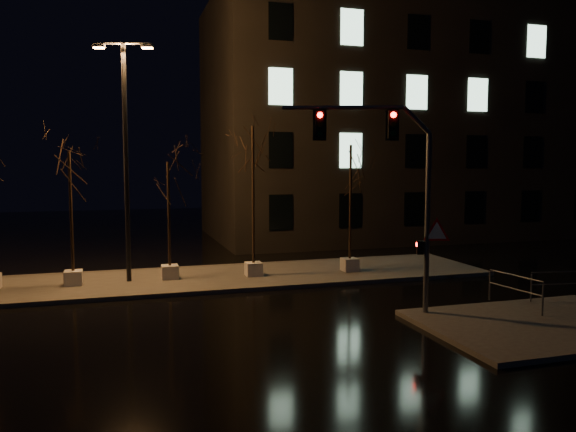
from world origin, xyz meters
name	(u,v)px	position (x,y,z in m)	size (l,w,h in m)	color
ground	(265,316)	(0.00, 0.00, 0.00)	(90.00, 90.00, 0.00)	black
median	(228,277)	(0.00, 6.00, 0.07)	(22.00, 5.00, 0.15)	#494741
sidewalk_corner	(544,325)	(7.50, -3.50, 0.07)	(7.00, 5.00, 0.15)	#494741
building	(397,124)	(14.00, 18.00, 7.50)	(25.00, 12.00, 15.00)	black
tree_1	(70,181)	(-6.01, 5.93, 4.10)	(1.80, 1.80, 5.21)	silver
tree_2	(168,188)	(-2.37, 6.04, 3.80)	(1.80, 1.80, 4.81)	silver
tree_3	(253,160)	(1.00, 5.68, 4.93)	(1.80, 1.80, 6.31)	silver
tree_4	(351,173)	(5.21, 5.48, 4.37)	(1.80, 1.80, 5.56)	silver
traffic_signal_mast	(394,178)	(3.80, -1.17, 4.33)	(4.94, 1.81, 6.36)	#505257
streetlight_main	(126,145)	(-3.96, 6.03, 5.47)	(2.27, 0.88, 9.21)	black
guard_rail_a	(563,281)	(10.00, -1.50, 0.80)	(2.30, 0.41, 1.00)	#505257
guard_rail_b	(515,286)	(7.81, -1.84, 0.84)	(0.32, 2.23, 1.06)	#505257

